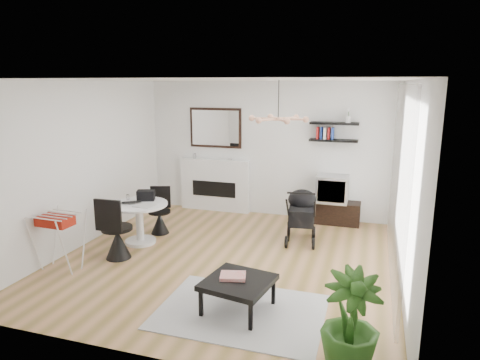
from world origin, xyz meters
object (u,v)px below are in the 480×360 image
(dining_table, at_px, (139,217))
(fireplace, at_px, (215,179))
(crt_tv, at_px, (332,189))
(drying_rack, at_px, (60,240))
(coffee_table, at_px, (238,283))
(potted_plant, at_px, (351,322))
(tv_console, at_px, (330,212))
(stroller, at_px, (301,217))

(dining_table, bearing_deg, fireplace, 76.40)
(crt_tv, height_order, drying_rack, crt_tv)
(crt_tv, height_order, coffee_table, crt_tv)
(dining_table, distance_m, potted_plant, 4.27)
(fireplace, relative_size, coffee_table, 2.51)
(fireplace, xyz_separation_m, tv_console, (2.42, -0.13, -0.47))
(drying_rack, relative_size, coffee_table, 0.98)
(fireplace, bearing_deg, coffee_table, -65.60)
(tv_console, relative_size, coffee_table, 1.33)
(tv_console, distance_m, dining_table, 3.61)
(crt_tv, relative_size, drying_rack, 0.70)
(tv_console, distance_m, coffee_table, 3.74)
(tv_console, relative_size, drying_rack, 1.35)
(fireplace, xyz_separation_m, dining_table, (-0.53, -2.19, -0.22))
(tv_console, bearing_deg, potted_plant, -81.79)
(stroller, relative_size, coffee_table, 1.15)
(drying_rack, bearing_deg, tv_console, 45.95)
(crt_tv, bearing_deg, drying_rack, -136.58)
(potted_plant, bearing_deg, tv_console, 98.21)
(dining_table, height_order, coffee_table, dining_table)
(crt_tv, height_order, dining_table, crt_tv)
(fireplace, xyz_separation_m, stroller, (2.05, -1.28, -0.26))
(stroller, distance_m, potted_plant, 3.38)
(crt_tv, bearing_deg, stroller, -109.15)
(fireplace, xyz_separation_m, crt_tv, (2.45, -0.14, 0.00))
(tv_console, relative_size, stroller, 1.16)
(dining_table, bearing_deg, coffee_table, -35.54)
(coffee_table, relative_size, potted_plant, 0.87)
(tv_console, xyz_separation_m, dining_table, (-2.95, -2.06, 0.25))
(coffee_table, bearing_deg, fireplace, 114.40)
(tv_console, height_order, potted_plant, potted_plant)
(tv_console, bearing_deg, drying_rack, -136.28)
(fireplace, distance_m, dining_table, 2.27)
(fireplace, height_order, potted_plant, fireplace)
(dining_table, distance_m, coffee_table, 2.78)
(stroller, height_order, coffee_table, stroller)
(crt_tv, distance_m, coffee_table, 3.76)
(dining_table, bearing_deg, crt_tv, 34.63)
(dining_table, relative_size, potted_plant, 0.97)
(crt_tv, xyz_separation_m, dining_table, (-2.98, -2.06, -0.23))
(crt_tv, relative_size, coffee_table, 0.69)
(fireplace, relative_size, drying_rack, 2.55)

